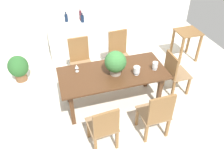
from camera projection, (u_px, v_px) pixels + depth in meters
name	position (u px, v px, depth m)	size (l,w,h in m)	color
ground_plane	(112.00, 101.00, 4.67)	(7.04, 7.04, 0.00)	silver
dining_table	(113.00, 77.00, 4.23)	(1.97, 0.91, 0.76)	#4C2D19
chair_far_left	(80.00, 58.00, 4.93)	(0.47, 0.41, 1.01)	brown
chair_foot_end	(174.00, 71.00, 4.62)	(0.42, 0.47, 0.91)	brown
chair_far_right	(119.00, 51.00, 5.13)	(0.49, 0.45, 1.04)	brown
chair_near_left	(104.00, 126.00, 3.50)	(0.47, 0.49, 0.92)	brown
chair_near_right	(157.00, 113.00, 3.68)	(0.48, 0.47, 0.97)	brown
flower_centerpiece	(116.00, 62.00, 4.00)	(0.39, 0.39, 0.45)	gray
crystal_vase_left	(137.00, 70.00, 4.07)	(0.12, 0.12, 0.16)	silver
crystal_vase_center_near	(155.00, 65.00, 4.20)	(0.10, 0.10, 0.15)	silver
wine_glass	(77.00, 67.00, 4.14)	(0.07, 0.07, 0.15)	silver
kitchen_counter	(79.00, 39.00, 5.79)	(1.47, 0.61, 0.95)	white
wine_bottle_green	(66.00, 18.00, 5.44)	(0.08, 0.08, 0.24)	#0F1E38
wine_bottle_amber	(62.00, 20.00, 5.28)	(0.06, 0.06, 0.31)	#B2BFB7
wine_bottle_dark	(80.00, 15.00, 5.49)	(0.06, 0.06, 0.28)	#511E28
wine_bottle_clear	(82.00, 19.00, 5.42)	(0.08, 0.08, 0.23)	#0F1E38
side_table	(187.00, 39.00, 5.61)	(0.56, 0.53, 0.76)	brown
potted_plant_floor	(18.00, 68.00, 5.02)	(0.44, 0.44, 0.61)	brown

